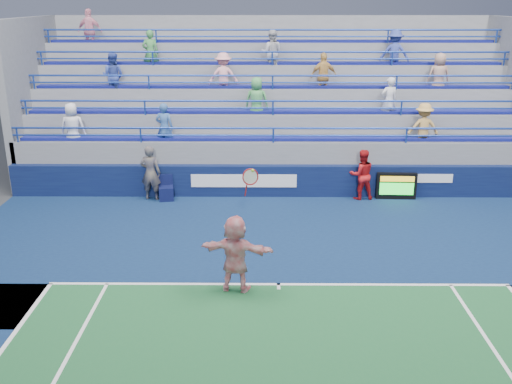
{
  "coord_description": "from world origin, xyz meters",
  "views": [
    {
      "loc": [
        -0.45,
        -12.16,
        6.47
      ],
      "look_at": [
        -0.56,
        2.5,
        1.5
      ],
      "focal_mm": 40.0,
      "sensor_mm": 36.0,
      "label": 1
    }
  ],
  "objects_px": {
    "serve_speed_board": "(396,186)",
    "ball_girl": "(362,175)",
    "tennis_player": "(235,254)",
    "line_judge": "(151,173)",
    "judge_chair": "(166,192)"
  },
  "relations": [
    {
      "from": "ball_girl",
      "to": "judge_chair",
      "type": "bearing_deg",
      "value": -5.94
    },
    {
      "from": "tennis_player",
      "to": "ball_girl",
      "type": "bearing_deg",
      "value": 58.31
    },
    {
      "from": "serve_speed_board",
      "to": "line_judge",
      "type": "distance_m",
      "value": 8.32
    },
    {
      "from": "line_judge",
      "to": "tennis_player",
      "type": "bearing_deg",
      "value": 123.52
    },
    {
      "from": "line_judge",
      "to": "ball_girl",
      "type": "distance_m",
      "value": 7.11
    },
    {
      "from": "tennis_player",
      "to": "ball_girl",
      "type": "relative_size",
      "value": 1.72
    },
    {
      "from": "line_judge",
      "to": "ball_girl",
      "type": "height_order",
      "value": "line_judge"
    },
    {
      "from": "tennis_player",
      "to": "line_judge",
      "type": "relative_size",
      "value": 1.58
    },
    {
      "from": "judge_chair",
      "to": "line_judge",
      "type": "height_order",
      "value": "line_judge"
    },
    {
      "from": "serve_speed_board",
      "to": "ball_girl",
      "type": "relative_size",
      "value": 0.78
    },
    {
      "from": "judge_chair",
      "to": "tennis_player",
      "type": "bearing_deg",
      "value": -67.49
    },
    {
      "from": "serve_speed_board",
      "to": "line_judge",
      "type": "bearing_deg",
      "value": -179.36
    },
    {
      "from": "line_judge",
      "to": "serve_speed_board",
      "type": "bearing_deg",
      "value": -172.01
    },
    {
      "from": "serve_speed_board",
      "to": "tennis_player",
      "type": "height_order",
      "value": "tennis_player"
    },
    {
      "from": "ball_girl",
      "to": "line_judge",
      "type": "bearing_deg",
      "value": -6.41
    }
  ]
}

